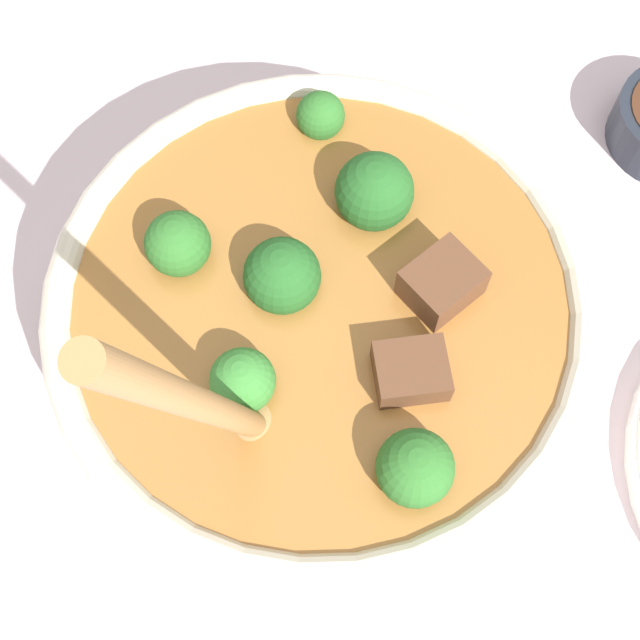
{
  "coord_description": "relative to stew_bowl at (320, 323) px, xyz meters",
  "views": [
    {
      "loc": [
        -0.16,
        -0.08,
        0.48
      ],
      "look_at": [
        0.0,
        0.0,
        0.05
      ],
      "focal_mm": 50.0,
      "sensor_mm": 36.0,
      "label": 1
    }
  ],
  "objects": [
    {
      "name": "stew_bowl",
      "position": [
        0.0,
        0.0,
        0.0
      ],
      "size": [
        0.28,
        0.28,
        0.28
      ],
      "color": "beige",
      "rests_on": "ground_plane"
    },
    {
      "name": "ground_plane",
      "position": [
        0.0,
        0.0,
        -0.05
      ],
      "size": [
        4.0,
        4.0,
        0.0
      ],
      "primitive_type": "plane",
      "color": "silver"
    }
  ]
}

